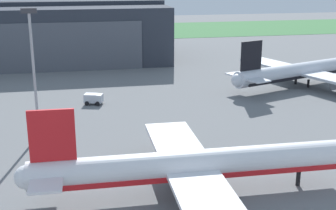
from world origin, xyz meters
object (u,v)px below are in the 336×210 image
maintenance_hangar (37,33)px  stair_truck (93,98)px  airliner_near_right (195,165)px  apron_light_mast (33,64)px  airliner_far_left (308,70)px

maintenance_hangar → stair_truck: maintenance_hangar is taller
airliner_near_right → stair_truck: (-10.07, 42.46, -2.60)m
maintenance_hangar → airliner_near_right: 97.16m
apron_light_mast → airliner_far_left: bearing=21.0°
airliner_near_right → apron_light_mast: 33.38m
airliner_far_left → airliner_near_right: (-40.55, -48.71, 0.26)m
airliner_near_right → stair_truck: airliner_near_right is taller
stair_truck → apron_light_mast: bearing=-120.1°
airliner_far_left → apron_light_mast: bearing=-159.0°
airliner_far_left → apron_light_mast: size_ratio=2.09×
airliner_near_right → apron_light_mast: (-19.90, 25.52, 8.20)m
maintenance_hangar → stair_truck: size_ratio=18.45×
airliner_far_left → stair_truck: 51.05m
maintenance_hangar → airliner_near_right: bearing=-75.8°
maintenance_hangar → apron_light_mast: apron_light_mast is taller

